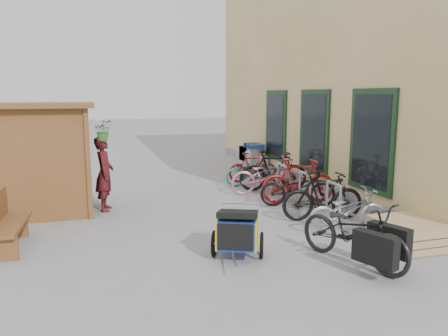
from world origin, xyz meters
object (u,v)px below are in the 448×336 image
object	(u,v)px
kiosk	(39,144)
bench	(4,221)
cargo_bike	(355,233)
bike_1	(323,196)
bike_2	(298,187)
pallet_stack	(411,232)
bike_6	(254,172)
child_trailer	(238,229)
bike_5	(273,171)
bike_0	(348,210)
bike_3	(298,181)
shopping_carts	(250,154)
bike_7	(253,167)
person_kiosk	(104,174)
bike_4	(266,176)

from	to	relation	value
kiosk	bench	xyz separation A→B (m)	(-0.40, -2.06, -1.07)
cargo_bike	bike_1	bearing A→B (deg)	51.39
bike_2	pallet_stack	bearing A→B (deg)	-146.28
pallet_stack	bike_6	xyz separation A→B (m)	(-0.86, 5.36, 0.21)
child_trailer	bike_5	size ratio (longest dim) A/B	0.76
bike_0	bike_3	world-z (taller)	bike_3
shopping_carts	cargo_bike	size ratio (longest dim) A/B	0.72
bike_1	bike_6	distance (m)	3.60
bench	bike_7	size ratio (longest dim) A/B	1.03
bike_6	pallet_stack	bearing A→B (deg)	-162.24
kiosk	bike_2	size ratio (longest dim) A/B	1.45
bike_0	bike_1	bearing A→B (deg)	8.76
bike_2	bike_7	xyz separation A→B (m)	(0.05, 3.03, -0.01)
bike_0	cargo_bike	bearing A→B (deg)	155.82
bike_0	bike_2	size ratio (longest dim) A/B	0.91
person_kiosk	bike_1	bearing A→B (deg)	-108.53
kiosk	person_kiosk	bearing A→B (deg)	1.46
kiosk	bike_4	bearing A→B (deg)	5.11
bike_6	bike_5	bearing A→B (deg)	-150.36
bench	bike_4	world-z (taller)	bike_4
bike_4	cargo_bike	bearing A→B (deg)	-178.07
pallet_stack	person_kiosk	world-z (taller)	person_kiosk
child_trailer	person_kiosk	distance (m)	4.07
pallet_stack	bike_6	bearing A→B (deg)	99.14
pallet_stack	bike_4	xyz separation A→B (m)	(-0.90, 4.35, 0.28)
bike_4	bike_6	bearing A→B (deg)	6.65
bike_5	bike_7	world-z (taller)	bike_5
child_trailer	bike_5	distance (m)	4.97
cargo_bike	person_kiosk	size ratio (longest dim) A/B	1.21
cargo_bike	bike_1	size ratio (longest dim) A/B	1.18
bike_1	kiosk	bearing A→B (deg)	78.18
bench	bike_4	xyz separation A→B (m)	(5.78, 2.54, 0.00)
bike_0	bike_2	distance (m)	1.98
bike_7	bike_6	bearing A→B (deg)	166.78
pallet_stack	bike_1	xyz separation A→B (m)	(-0.72, 1.76, 0.30)
kiosk	bike_3	world-z (taller)	kiosk
bench	shopping_carts	bearing A→B (deg)	45.84
pallet_stack	cargo_bike	xyz separation A→B (m)	(-1.47, -0.51, 0.29)
bike_0	bike_5	size ratio (longest dim) A/B	0.86
bike_6	bench	bearing A→B (deg)	130.09
kiosk	bike_2	xyz separation A→B (m)	(5.56, -0.95, -1.10)
child_trailer	bike_4	bearing A→B (deg)	85.21
person_kiosk	bike_5	xyz separation A→B (m)	(4.39, 0.73, -0.28)
shopping_carts	bike_2	xyz separation A→B (m)	(-0.71, -5.07, -0.10)
bike_6	bike_4	bearing A→B (deg)	-173.36
pallet_stack	bike_1	distance (m)	1.93
pallet_stack	bike_1	size ratio (longest dim) A/B	0.70
bike_7	person_kiosk	bearing A→B (deg)	120.73
kiosk	bike_6	distance (m)	5.73
bench	bike_3	bearing A→B (deg)	16.25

